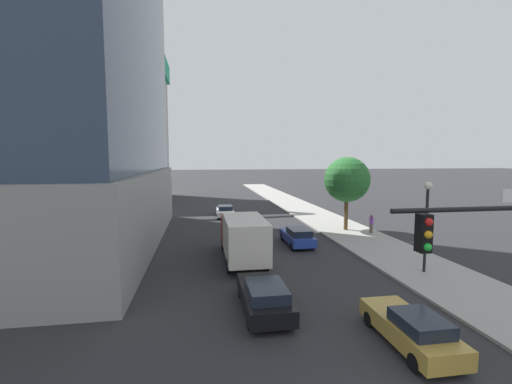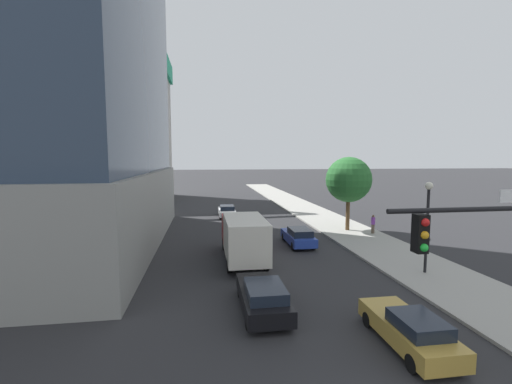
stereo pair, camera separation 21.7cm
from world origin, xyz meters
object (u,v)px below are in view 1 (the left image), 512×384
object	(u,v)px
box_truck	(243,235)
car_black	(264,296)
construction_building	(118,120)
street_tree	(347,180)
street_lamp	(427,213)
pedestrian_purple_shirt	(371,224)
car_gold	(411,328)
traffic_light_pole	(511,250)
car_white	(225,211)
car_blue	(297,236)

from	to	relation	value
box_truck	car_black	bearing A→B (deg)	-90.00
construction_building	street_tree	world-z (taller)	construction_building
street_lamp	pedestrian_purple_shirt	bearing A→B (deg)	78.74
street_tree	car_black	xyz separation A→B (m)	(-10.57, -15.28, -4.10)
box_truck	construction_building	bearing A→B (deg)	113.28
street_lamp	car_gold	xyz separation A→B (m)	(-5.45, -6.95, -2.98)
street_lamp	car_black	world-z (taller)	street_lamp
street_lamp	street_tree	distance (m)	11.98
street_lamp	pedestrian_purple_shirt	size ratio (longest dim) A/B	3.20
traffic_light_pole	box_truck	distance (m)	15.19
car_white	street_tree	bearing A→B (deg)	-42.11
street_tree	car_black	distance (m)	19.02
street_lamp	car_white	bearing A→B (deg)	115.33
car_gold	pedestrian_purple_shirt	world-z (taller)	pedestrian_purple_shirt
traffic_light_pole	street_lamp	bearing A→B (deg)	66.33
street_lamp	car_black	bearing A→B (deg)	-161.69
street_tree	car_gold	xyz separation A→B (m)	(-5.86, -18.87, -4.14)
box_truck	pedestrian_purple_shirt	distance (m)	13.52
car_blue	box_truck	world-z (taller)	box_truck
car_black	construction_building	bearing A→B (deg)	109.57
car_black	car_blue	world-z (taller)	car_black
car_black	car_blue	bearing A→B (deg)	66.98
car_gold	traffic_light_pole	bearing A→B (deg)	-60.98
car_black	pedestrian_purple_shirt	distance (m)	18.21
street_lamp	car_white	world-z (taller)	street_lamp
car_white	car_blue	size ratio (longest dim) A/B	1.01
box_truck	pedestrian_purple_shirt	world-z (taller)	box_truck
construction_building	traffic_light_pole	bearing A→B (deg)	-66.58
construction_building	box_truck	bearing A→B (deg)	-66.72
car_white	car_blue	xyz separation A→B (m)	(4.71, -13.74, 0.00)
construction_building	car_blue	size ratio (longest dim) A/B	7.00
car_white	car_black	bearing A→B (deg)	-90.00
car_white	pedestrian_purple_shirt	size ratio (longest dim) A/B	2.76
street_lamp	street_tree	world-z (taller)	street_tree
car_black	car_white	size ratio (longest dim) A/B	1.05
construction_building	car_gold	size ratio (longest dim) A/B	7.19
car_gold	box_truck	size ratio (longest dim) A/B	0.58
street_tree	box_truck	world-z (taller)	street_tree
car_white	pedestrian_purple_shirt	bearing A→B (deg)	-42.84
car_white	car_blue	bearing A→B (deg)	-71.09
traffic_light_pole	pedestrian_purple_shirt	world-z (taller)	traffic_light_pole
car_black	box_truck	xyz separation A→B (m)	(-0.00, 7.71, 0.98)
car_gold	box_truck	bearing A→B (deg)	112.63
street_tree	construction_building	bearing A→B (deg)	132.15
car_white	box_truck	world-z (taller)	box_truck
car_blue	pedestrian_purple_shirt	size ratio (longest dim) A/B	2.74
car_gold	pedestrian_purple_shirt	distance (m)	18.68
car_blue	pedestrian_purple_shirt	distance (m)	7.87
car_black	car_white	xyz separation A→B (m)	(-0.00, 24.83, -0.03)
traffic_light_pole	street_tree	distance (m)	21.77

